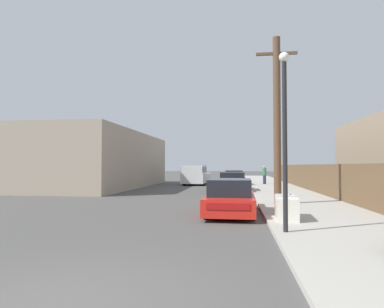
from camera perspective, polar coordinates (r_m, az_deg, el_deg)
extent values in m
cube|color=#ADA89E|center=(27.75, 13.74, -5.50)|extent=(4.20, 63.00, 0.12)
cube|color=silver|center=(11.35, 15.41, -8.62)|extent=(0.76, 1.72, 0.69)
cube|color=white|center=(11.31, 15.39, -6.81)|extent=(0.73, 1.65, 0.03)
cube|color=#333335|center=(11.84, 16.08, -6.46)|extent=(0.04, 0.20, 0.02)
cube|color=gray|center=(11.58, 15.30, -6.61)|extent=(0.67, 0.11, 0.01)
cube|color=gray|center=(11.06, 15.49, -6.83)|extent=(0.67, 0.11, 0.01)
cube|color=red|center=(12.93, 6.43, -7.99)|extent=(1.81, 4.46, 0.58)
cube|color=black|center=(12.48, 6.35, -5.52)|extent=(1.53, 2.15, 0.58)
cube|color=#B21414|center=(10.71, 6.00, -8.69)|extent=(1.35, 0.05, 0.20)
cylinder|color=black|center=(14.35, 3.62, -7.86)|extent=(0.21, 0.64, 0.64)
cylinder|color=black|center=(14.30, 9.64, -7.86)|extent=(0.21, 0.64, 0.64)
cylinder|color=black|center=(11.64, 2.46, -9.25)|extent=(0.21, 0.64, 0.64)
cylinder|color=black|center=(11.58, 9.92, -9.26)|extent=(0.21, 0.64, 0.64)
cube|color=#5B1E19|center=(23.97, 6.80, -5.08)|extent=(1.92, 4.62, 0.68)
cube|color=black|center=(23.76, 6.78, -3.65)|extent=(1.64, 2.60, 0.53)
cube|color=#B21414|center=(21.65, 6.66, -5.10)|extent=(1.46, 0.05, 0.24)
cylinder|color=black|center=(25.43, 5.03, -5.25)|extent=(0.21, 0.67, 0.67)
cylinder|color=black|center=(25.39, 8.72, -5.24)|extent=(0.21, 0.67, 0.67)
cylinder|color=black|center=(22.59, 4.64, -5.67)|extent=(0.21, 0.67, 0.67)
cylinder|color=black|center=(22.55, 8.80, -5.66)|extent=(0.21, 0.67, 0.67)
cube|color=black|center=(31.27, 6.93, -4.36)|extent=(2.01, 4.61, 0.69)
cube|color=black|center=(31.07, 6.95, -3.23)|extent=(1.64, 2.62, 0.55)
cube|color=#B21414|center=(29.00, 7.19, -4.30)|extent=(1.34, 0.12, 0.24)
cylinder|color=black|center=(32.64, 5.49, -4.58)|extent=(0.24, 0.62, 0.61)
cylinder|color=black|center=(32.72, 8.10, -4.56)|extent=(0.24, 0.62, 0.61)
cylinder|color=black|center=(29.85, 5.66, -4.82)|extent=(0.24, 0.62, 0.61)
cylinder|color=black|center=(29.93, 8.51, -4.80)|extent=(0.24, 0.62, 0.61)
cube|color=silver|center=(32.95, 0.83, -4.01)|extent=(2.34, 5.85, 0.86)
cube|color=silver|center=(31.37, 0.35, -2.61)|extent=(2.06, 2.68, 0.78)
cube|color=black|center=(31.37, 0.35, -2.57)|extent=(2.09, 2.63, 0.43)
cylinder|color=black|center=(31.06, 1.86, -4.58)|extent=(0.30, 0.78, 0.76)
cylinder|color=black|center=(31.36, -1.28, -4.55)|extent=(0.30, 0.78, 0.76)
cylinder|color=black|center=(34.59, 2.74, -4.31)|extent=(0.30, 0.78, 0.76)
cylinder|color=black|center=(34.86, -0.09, -4.29)|extent=(0.30, 0.78, 0.76)
cylinder|color=brown|center=(15.67, 14.00, 5.55)|extent=(0.33, 0.33, 7.42)
cube|color=brown|center=(16.32, 13.91, 15.93)|extent=(1.80, 0.12, 0.12)
cylinder|color=#232326|center=(9.03, 15.22, 1.25)|extent=(0.12, 0.12, 4.34)
sphere|color=white|center=(9.44, 15.09, 15.32)|extent=(0.26, 0.26, 0.26)
cube|color=brown|center=(21.57, 20.81, -3.95)|extent=(0.08, 37.24, 1.76)
cube|color=tan|center=(29.95, -14.63, -1.01)|extent=(7.00, 17.64, 4.53)
cylinder|color=#282D42|center=(32.05, 12.00, -4.20)|extent=(0.28, 0.28, 0.80)
cylinder|color=#337F4C|center=(32.03, 11.99, -2.92)|extent=(0.34, 0.34, 0.64)
sphere|color=tan|center=(32.03, 11.98, -2.13)|extent=(0.24, 0.24, 0.24)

